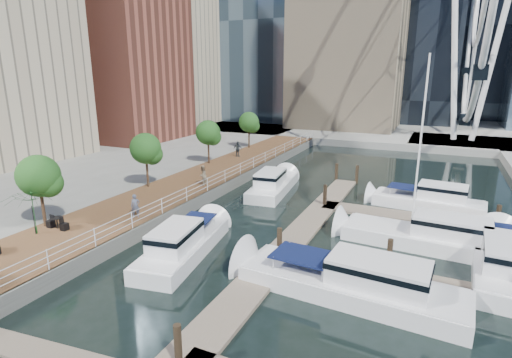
{
  "coord_description": "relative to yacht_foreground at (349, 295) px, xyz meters",
  "views": [
    {
      "loc": [
        10.67,
        -12.01,
        10.46
      ],
      "look_at": [
        -0.91,
        13.28,
        3.0
      ],
      "focal_mm": 28.0,
      "sensor_mm": 36.0,
      "label": 1
    }
  ],
  "objects": [
    {
      "name": "pedestrian_near",
      "position": [
        -14.82,
        2.09,
        1.8
      ],
      "size": [
        0.69,
        0.68,
        1.6
      ],
      "primitive_type": "imported",
      "rotation": [
        0.0,
        0.0,
        0.78
      ],
      "color": "#464B5D",
      "rests_on": "boardwalk"
    },
    {
      "name": "midrise_condos",
      "position": [
        -41.16,
        21.27,
        13.42
      ],
      "size": [
        19.0,
        67.0,
        28.0
      ],
      "color": "#BCAD8E",
      "rests_on": "ground"
    },
    {
      "name": "floating_docks",
      "position": [
        0.37,
        4.43,
        0.49
      ],
      "size": [
        16.0,
        34.0,
        2.6
      ],
      "color": "#6D6051",
      "rests_on": "ground"
    },
    {
      "name": "boardwalk",
      "position": [
        -16.6,
        9.45,
        0.5
      ],
      "size": [
        6.0,
        60.0,
        1.0
      ],
      "primitive_type": "cube",
      "color": "brown",
      "rests_on": "ground"
    },
    {
      "name": "moored_yachts",
      "position": [
        1.09,
        6.73,
        0.0
      ],
      "size": [
        20.72,
        32.47,
        11.5
      ],
      "color": "white",
      "rests_on": "ground"
    },
    {
      "name": "pier",
      "position": [
        6.4,
        46.45,
        0.5
      ],
      "size": [
        14.0,
        12.0,
        1.0
      ],
      "primitive_type": "cube",
      "color": "gray",
      "rests_on": "ground"
    },
    {
      "name": "land_far",
      "position": [
        -7.6,
        96.45,
        0.5
      ],
      "size": [
        200.0,
        114.0,
        1.0
      ],
      "primitive_type": "cube",
      "color": "gray",
      "rests_on": "ground"
    },
    {
      "name": "yacht_foreground",
      "position": [
        0.0,
        0.0,
        0.0
      ],
      "size": [
        11.9,
        3.94,
        2.15
      ],
      "primitive_type": null,
      "rotation": [
        0.0,
        0.0,
        1.5
      ],
      "color": "silver",
      "rests_on": "ground"
    },
    {
      "name": "pedestrian_mid",
      "position": [
        -14.95,
        10.73,
        1.87
      ],
      "size": [
        0.7,
        0.88,
        1.75
      ],
      "primitive_type": "imported",
      "rotation": [
        0.0,
        0.0,
        -1.52
      ],
      "color": "gray",
      "rests_on": "boardwalk"
    },
    {
      "name": "street_trees",
      "position": [
        -19.0,
        8.45,
        4.29
      ],
      "size": [
        2.6,
        42.6,
        4.6
      ],
      "color": "#3F2B1C",
      "rests_on": "ground"
    },
    {
      "name": "seawall",
      "position": [
        -13.6,
        9.45,
        0.5
      ],
      "size": [
        0.25,
        60.0,
        1.0
      ],
      "primitive_type": "cube",
      "color": "#595954",
      "rests_on": "ground"
    },
    {
      "name": "railing",
      "position": [
        -13.7,
        9.45,
        1.52
      ],
      "size": [
        0.1,
        60.0,
        1.05
      ],
      "primitive_type": null,
      "color": "white",
      "rests_on": "boardwalk"
    },
    {
      "name": "pedestrian_far",
      "position": [
        -17.68,
        22.71,
        1.9
      ],
      "size": [
        1.06,
        0.46,
        1.8
      ],
      "primitive_type": "imported",
      "rotation": [
        0.0,
        0.0,
        3.16
      ],
      "color": "#31383E",
      "rests_on": "boardwalk"
    },
    {
      "name": "ground",
      "position": [
        -7.6,
        -5.55,
        0.0
      ],
      "size": [
        520.0,
        520.0,
        0.0
      ],
      "primitive_type": "plane",
      "color": "black",
      "rests_on": "ground"
    }
  ]
}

